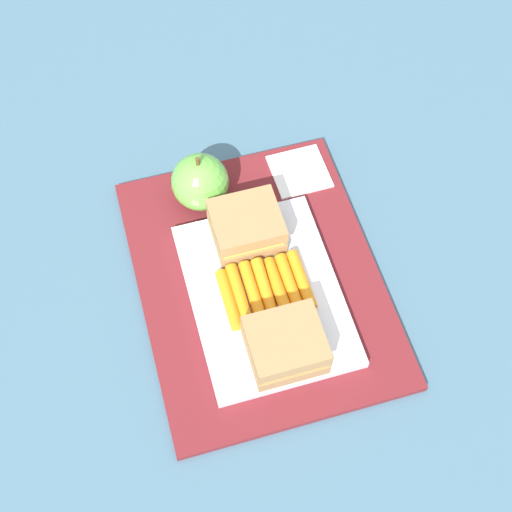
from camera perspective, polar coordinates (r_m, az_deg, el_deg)
The scene contains 8 objects.
ground_plane at distance 0.84m, azimuth 0.23°, elevation -2.13°, with size 2.40×2.40×0.00m, color #42667A.
lunchbag_mat at distance 0.84m, azimuth 0.23°, elevation -1.97°, with size 0.36×0.28×0.01m, color maroon.
food_tray at distance 0.82m, azimuth 0.72°, elevation -3.10°, with size 0.23×0.17×0.01m, color white.
sandwich_half_left at distance 0.76m, azimuth 2.40°, elevation -7.19°, with size 0.07×0.08×0.04m.
sandwich_half_right at distance 0.83m, azimuth -0.77°, elevation 2.40°, with size 0.07×0.08×0.04m.
carrot_sticks_bundle at distance 0.81m, azimuth 0.74°, elevation -2.68°, with size 0.08×0.10×0.02m.
apple at distance 0.87m, azimuth -4.53°, elevation 5.98°, with size 0.07×0.07×0.08m.
paper_napkin at distance 0.92m, azimuth 3.52°, elevation 6.82°, with size 0.07×0.07×0.00m, color white.
Camera 1 is at (-0.38, 0.11, 0.75)m, focal length 49.59 mm.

